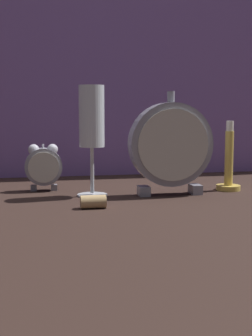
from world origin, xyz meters
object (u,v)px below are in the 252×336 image
alarm_clock_twin_bell (43,165)px  champagne_flute (92,124)px  mantel_clock_silver (171,145)px  brass_candlestick (229,168)px  wine_cork (93,202)px

alarm_clock_twin_bell → champagne_flute: size_ratio=0.45×
mantel_clock_silver → brass_candlestick: size_ratio=1.40×
mantel_clock_silver → brass_candlestick: 0.14m
brass_candlestick → wine_cork: (-0.29, -0.12, -0.03)m
alarm_clock_twin_bell → champagne_flute: (0.09, -0.07, 0.08)m
mantel_clock_silver → wine_cork: bearing=-149.7°
champagne_flute → brass_candlestick: champagne_flute is taller
alarm_clock_twin_bell → champagne_flute: 0.14m
champagne_flute → brass_candlestick: 0.29m
champagne_flute → wine_cork: bearing=-95.9°
mantel_clock_silver → wine_cork: size_ratio=4.64×
alarm_clock_twin_bell → brass_candlestick: 0.37m
mantel_clock_silver → brass_candlestick: mantel_clock_silver is taller
alarm_clock_twin_bell → mantel_clock_silver: 0.26m
mantel_clock_silver → wine_cork: (-0.16, -0.09, -0.08)m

